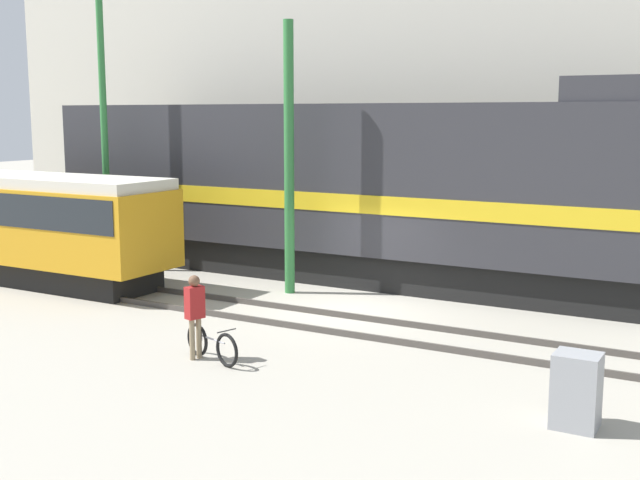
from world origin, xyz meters
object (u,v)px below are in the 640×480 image
(utility_pole_left, at_px, (104,129))
(signal_box, at_px, (576,391))
(freight_locomotive, at_px, (342,189))
(bicycle, at_px, (212,345))
(utility_pole_center, at_px, (289,159))
(streetcar, at_px, (34,221))
(person, at_px, (195,308))

(utility_pole_left, bearing_deg, signal_box, -20.91)
(utility_pole_left, bearing_deg, freight_locomotive, 19.25)
(bicycle, xyz_separation_m, signal_box, (7.02, 0.08, 0.26))
(utility_pole_center, xyz_separation_m, signal_box, (8.93, -5.97, -3.05))
(bicycle, distance_m, signal_box, 7.02)
(streetcar, bearing_deg, freight_locomotive, 33.06)
(person, distance_m, utility_pole_center, 6.79)
(freight_locomotive, height_order, streetcar, freight_locomotive)
(freight_locomotive, distance_m, person, 8.76)
(freight_locomotive, relative_size, utility_pole_center, 2.64)
(freight_locomotive, distance_m, bicycle, 8.95)
(streetcar, height_order, utility_pole_left, utility_pole_left)
(streetcar, height_order, person, streetcar)
(person, relative_size, signal_box, 1.43)
(utility_pole_center, bearing_deg, person, -75.80)
(freight_locomotive, height_order, signal_box, freight_locomotive)
(signal_box, bearing_deg, streetcar, 167.66)
(streetcar, distance_m, signal_box, 16.55)
(streetcar, xyz_separation_m, bicycle, (9.11, -3.61, -1.44))
(utility_pole_left, relative_size, utility_pole_center, 1.20)
(person, height_order, utility_pole_center, utility_pole_center)
(freight_locomotive, relative_size, person, 11.25)
(bicycle, relative_size, utility_pole_center, 0.22)
(streetcar, bearing_deg, signal_box, -12.34)
(person, relative_size, utility_pole_center, 0.23)
(utility_pole_center, bearing_deg, freight_locomotive, 82.90)
(freight_locomotive, height_order, person, freight_locomotive)
(signal_box, bearing_deg, person, -179.15)
(freight_locomotive, bearing_deg, bicycle, -79.22)
(person, bearing_deg, streetcar, 157.39)
(freight_locomotive, distance_m, streetcar, 8.99)
(person, distance_m, signal_box, 7.41)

